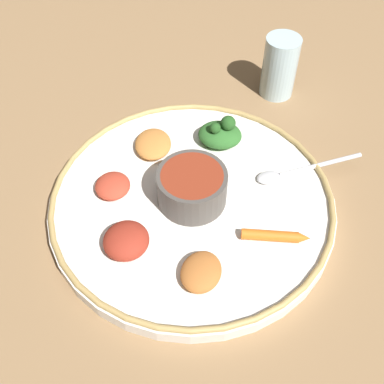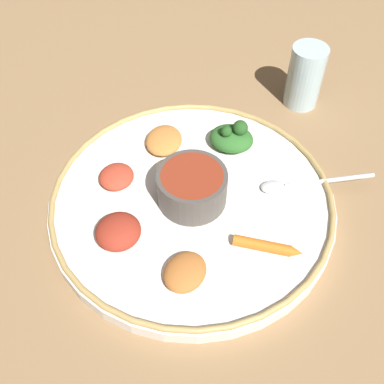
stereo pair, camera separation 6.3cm
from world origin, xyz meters
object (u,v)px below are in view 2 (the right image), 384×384
object	(u,v)px
carrot_near_spoon	(267,246)
spoon	(299,184)
greens_pile	(232,137)
drinking_glass	(304,80)
center_bowl	(192,186)

from	to	relation	value
carrot_near_spoon	spoon	bearing A→B (deg)	-120.00
greens_pile	spoon	bearing A→B (deg)	137.07
drinking_glass	carrot_near_spoon	bearing A→B (deg)	72.02
greens_pile	carrot_near_spoon	distance (m)	0.19
greens_pile	drinking_glass	xyz separation A→B (m)	(-0.13, -0.12, 0.01)
center_bowl	carrot_near_spoon	size ratio (longest dim) A/B	1.07
center_bowl	carrot_near_spoon	xyz separation A→B (m)	(-0.09, 0.08, -0.02)
spoon	drinking_glass	xyz separation A→B (m)	(-0.04, -0.21, 0.02)
greens_pile	drinking_glass	size ratio (longest dim) A/B	0.76
spoon	greens_pile	xyz separation A→B (m)	(0.09, -0.08, 0.01)
spoon	greens_pile	world-z (taller)	greens_pile
center_bowl	drinking_glass	world-z (taller)	drinking_glass
spoon	center_bowl	bearing A→B (deg)	7.20
spoon	carrot_near_spoon	bearing A→B (deg)	60.00
center_bowl	drinking_glass	bearing A→B (deg)	-130.44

